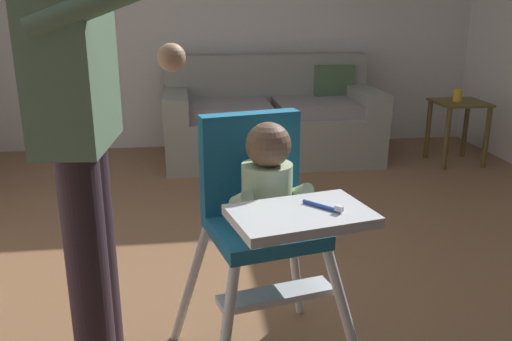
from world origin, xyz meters
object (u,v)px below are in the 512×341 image
at_px(couch, 271,120).
at_px(adult_standing, 80,124).
at_px(high_chair, 264,202).
at_px(sippy_cup, 458,95).
at_px(side_table, 458,118).
at_px(toy_ball, 271,229).

bearing_deg(couch, adult_standing, -21.41).
distance_m(high_chair, adult_standing, 0.66).
distance_m(couch, sippy_cup, 1.54).
bearing_deg(high_chair, sippy_cup, 128.56).
relative_size(high_chair, side_table, 1.81).
xyz_separation_m(couch, sippy_cup, (1.47, -0.36, 0.24)).
distance_m(adult_standing, sippy_cup, 3.49).
bearing_deg(couch, sippy_cup, 76.33).
bearing_deg(sippy_cup, adult_standing, -137.11).
bearing_deg(sippy_cup, toy_ball, -141.66).
bearing_deg(sippy_cup, side_table, -0.00).
relative_size(high_chair, toy_ball, 4.87).
height_order(high_chair, toy_ball, high_chair).
relative_size(couch, adult_standing, 1.09).
relative_size(couch, toy_ball, 9.21).
bearing_deg(couch, side_table, 76.58).
distance_m(adult_standing, side_table, 3.53).
distance_m(couch, high_chair, 2.83).
relative_size(adult_standing, toy_ball, 8.48).
distance_m(adult_standing, toy_ball, 1.50).
height_order(toy_ball, sippy_cup, sippy_cup).
relative_size(couch, side_table, 3.43).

